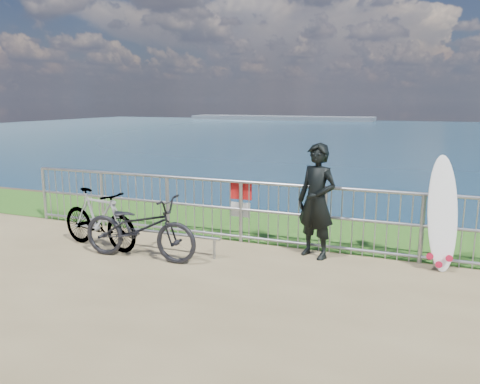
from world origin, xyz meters
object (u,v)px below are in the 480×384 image
at_px(surfboard, 442,218).
at_px(bicycle_far, 99,219).
at_px(surfer, 317,201).
at_px(bicycle_near, 139,228).

relative_size(surfboard, bicycle_far, 1.01).
bearing_deg(surfboard, surfer, -175.95).
relative_size(surfer, bicycle_near, 0.94).
bearing_deg(bicycle_far, surfboard, -69.10).
xyz_separation_m(surfer, bicycle_near, (-2.59, -1.14, -0.41)).
relative_size(surfer, bicycle_far, 1.08).
bearing_deg(bicycle_near, surfboard, -76.75).
xyz_separation_m(surfboard, bicycle_near, (-4.45, -1.27, -0.28)).
distance_m(surfboard, bicycle_far, 5.52).
bearing_deg(bicycle_far, bicycle_near, -93.51).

